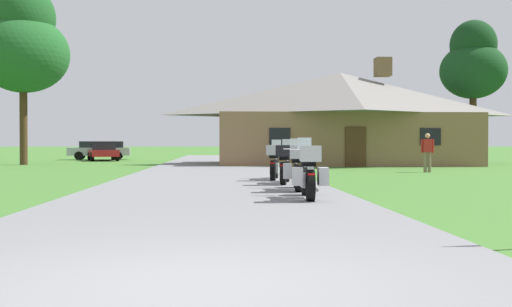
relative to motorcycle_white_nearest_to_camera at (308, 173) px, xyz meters
The scene contains 12 objects.
ground_plane 12.41m from the motorcycle_white_nearest_to_camera, 99.60° to the left, with size 500.00×500.00×0.00m, color #42752D.
asphalt_driveway 10.44m from the motorcycle_white_nearest_to_camera, 101.43° to the left, with size 6.40×80.00×0.06m, color slate.
motorcycle_white_nearest_to_camera is the anchor object (origin of this frame).
motorcycle_orange_second_in_row 2.43m from the motorcycle_white_nearest_to_camera, 88.35° to the left, with size 0.81×2.08×1.30m.
motorcycle_yellow_third_in_row 5.06m from the motorcycle_white_nearest_to_camera, 89.67° to the left, with size 0.82×2.07×1.30m.
motorcycle_yellow_farthest_in_row 7.14m from the motorcycle_white_nearest_to_camera, 90.85° to the left, with size 0.78×2.07×1.30m.
stone_lodge 24.05m from the motorcycle_white_nearest_to_camera, 77.57° to the left, with size 15.02×9.03×6.30m.
bystander_red_shirt_near_lodge 14.92m from the motorcycle_white_nearest_to_camera, 62.14° to the left, with size 0.54×0.27×1.67m.
tree_right_of_lodge 30.03m from the motorcycle_white_nearest_to_camera, 61.26° to the left, with size 4.16×4.16×9.08m.
tree_left_far 27.85m from the motorcycle_white_nearest_to_camera, 119.25° to the left, with size 5.23×5.23×10.45m.
parked_silver_suv_far_left 36.73m from the motorcycle_white_nearest_to_camera, 107.56° to the left, with size 4.79×2.38×1.40m.
parked_red_sedan_far_left 33.54m from the motorcycle_white_nearest_to_camera, 107.86° to the left, with size 2.94×4.55×1.20m.
Camera 1 is at (0.26, -5.09, 1.22)m, focal length 43.58 mm.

